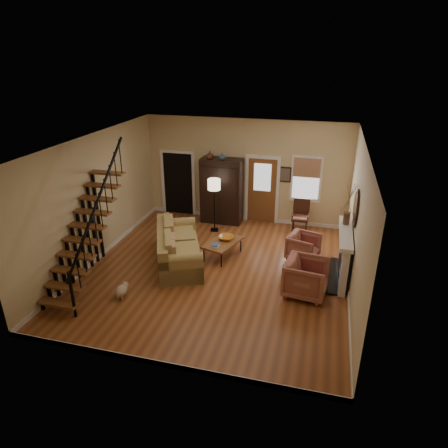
% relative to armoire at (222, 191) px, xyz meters
% --- Properties ---
extents(room, '(7.00, 7.33, 3.30)m').
position_rel_armoire_xyz_m(room, '(0.29, -1.39, 0.46)').
color(room, brown).
rests_on(room, ground).
extents(staircase, '(0.94, 2.80, 3.20)m').
position_rel_armoire_xyz_m(staircase, '(-2.08, -4.45, 0.55)').
color(staircase, brown).
rests_on(staircase, ground).
extents(fireplace, '(0.33, 1.95, 2.30)m').
position_rel_armoire_xyz_m(fireplace, '(3.83, -2.65, -0.31)').
color(fireplace, black).
rests_on(fireplace, ground).
extents(armoire, '(1.30, 0.60, 2.10)m').
position_rel_armoire_xyz_m(armoire, '(0.00, 0.00, 0.00)').
color(armoire, black).
rests_on(armoire, ground).
extents(vase_a, '(0.24, 0.24, 0.25)m').
position_rel_armoire_xyz_m(vase_a, '(-0.35, -0.10, 1.17)').
color(vase_a, '#4C2619').
rests_on(vase_a, armoire).
extents(vase_b, '(0.20, 0.20, 0.21)m').
position_rel_armoire_xyz_m(vase_b, '(0.05, -0.10, 1.16)').
color(vase_b, '#334C60').
rests_on(vase_b, armoire).
extents(sofa, '(1.96, 2.68, 0.92)m').
position_rel_armoire_xyz_m(sofa, '(-0.38, -2.95, -0.59)').
color(sofa, '#A18649').
rests_on(sofa, ground).
extents(coffee_table, '(1.00, 1.32, 0.45)m').
position_rel_armoire_xyz_m(coffee_table, '(0.66, -2.35, -0.83)').
color(coffee_table, brown).
rests_on(coffee_table, ground).
extents(bowl, '(0.40, 0.40, 0.10)m').
position_rel_armoire_xyz_m(bowl, '(0.71, -2.20, -0.55)').
color(bowl, orange).
rests_on(bowl, coffee_table).
extents(books, '(0.21, 0.29, 0.05)m').
position_rel_armoire_xyz_m(books, '(0.54, -2.65, -0.57)').
color(books, beige).
rests_on(books, coffee_table).
extents(armchair_left, '(1.06, 1.03, 0.86)m').
position_rel_armoire_xyz_m(armchair_left, '(2.98, -3.64, -0.62)').
color(armchair_left, maroon).
rests_on(armchair_left, ground).
extents(armchair_right, '(0.96, 0.95, 0.71)m').
position_rel_armoire_xyz_m(armchair_right, '(2.79, -1.94, -0.70)').
color(armchair_right, maroon).
rests_on(armchair_right, ground).
extents(floor_lamp, '(0.47, 0.47, 1.67)m').
position_rel_armoire_xyz_m(floor_lamp, '(-0.03, -0.77, -0.22)').
color(floor_lamp, black).
rests_on(floor_lamp, ground).
extents(side_chair, '(0.54, 0.54, 1.02)m').
position_rel_armoire_xyz_m(side_chair, '(2.55, -0.20, -0.54)').
color(side_chair, '#3B1F12').
rests_on(side_chair, ground).
extents(dog, '(0.26, 0.44, 0.31)m').
position_rel_armoire_xyz_m(dog, '(-1.06, -4.85, -0.89)').
color(dog, '#C7AE88').
rests_on(dog, ground).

